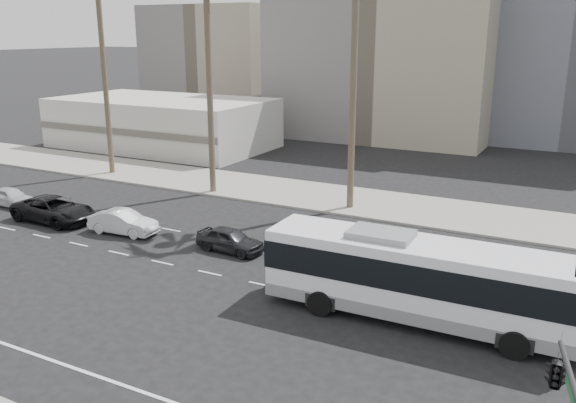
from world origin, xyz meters
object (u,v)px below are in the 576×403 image
Objects in this scene: car_d at (10,197)px; traffic_signal at (558,379)px; city_bus at (418,277)px; car_b at (123,222)px; car_a at (230,240)px; car_c at (54,209)px.

car_d is 0.75× the size of traffic_signal.
city_bus is 18.81m from car_b.
city_bus is 2.51× the size of traffic_signal.
city_bus is 11.41m from traffic_signal.
traffic_signal is (5.76, -9.58, 2.33)m from city_bus.
car_a is at bearing 162.84° from city_bus.
car_c is (-5.53, -0.25, 0.09)m from car_b.
car_c reaches higher than car_a.
car_d is at bearing 79.34° from car_c.
car_d is (-18.29, 0.41, -0.02)m from car_a.
traffic_signal is (17.06, -12.84, 3.59)m from car_a.
car_a is 0.69× the size of car_c.
car_d is 37.92m from traffic_signal.
car_c reaches higher than car_b.
city_bus reaches higher than car_d.
car_c is at bearing 146.23° from traffic_signal.
traffic_signal reaches higher than car_b.
car_b is 27.51m from traffic_signal.
car_a is (-11.30, 3.26, -1.26)m from city_bus.
car_d is at bearing 80.78° from car_b.
car_b is at bearing 170.31° from city_bus.
city_bus is 3.01× the size of car_b.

